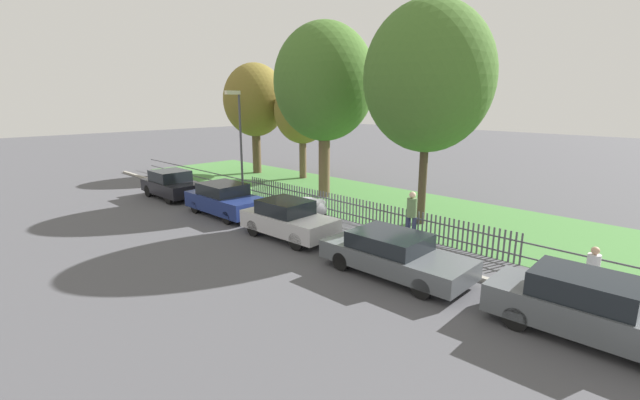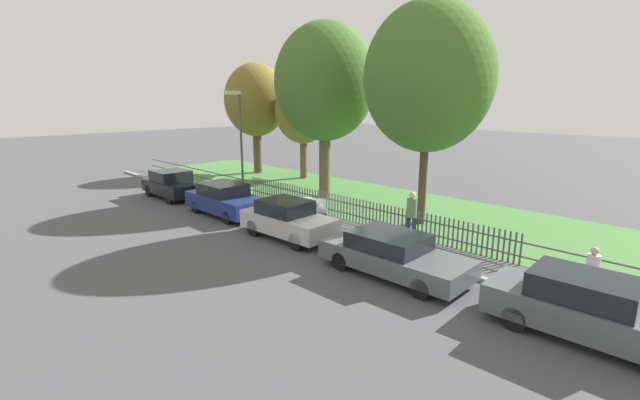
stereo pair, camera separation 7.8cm
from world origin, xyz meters
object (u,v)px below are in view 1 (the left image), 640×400
parked_car_red_compact (394,254)px  parked_car_silver_hatchback (172,184)px  tree_behind_motorcycle (302,111)px  pedestrian_near_fence (592,272)px  tree_far_left (428,78)px  street_lamp (239,135)px  parked_car_black_saloon (225,199)px  covered_motorcycle (311,207)px  pedestrian_by_lamp (412,213)px  tree_mid_park (324,83)px  parked_car_navy_estate (288,219)px  tree_nearest_kerb (255,101)px  parked_car_white_van (590,308)px

parked_car_red_compact → parked_car_silver_hatchback: bearing=178.1°
tree_behind_motorcycle → pedestrian_near_fence: (18.61, -7.12, -3.54)m
tree_far_left → street_lamp: size_ratio=1.61×
parked_car_black_saloon → covered_motorcycle: 4.19m
parked_car_red_compact → covered_motorcycle: (-5.78, 2.12, 0.02)m
parked_car_red_compact → tree_behind_motorcycle: size_ratio=0.70×
covered_motorcycle → pedestrian_by_lamp: (4.33, 1.05, 0.38)m
tree_behind_motorcycle → pedestrian_near_fence: size_ratio=4.23×
tree_mid_park → tree_far_left: (6.56, -0.80, 0.02)m
street_lamp → parked_car_navy_estate: bearing=-17.4°
covered_motorcycle → pedestrian_by_lamp: pedestrian_by_lamp is taller
parked_car_black_saloon → pedestrian_near_fence: bearing=6.5°
parked_car_silver_hatchback → tree_nearest_kerb: tree_nearest_kerb is taller
street_lamp → tree_far_left: bearing=23.6°
parked_car_red_compact → tree_far_left: tree_far_left is taller
parked_car_silver_hatchback → pedestrian_by_lamp: 13.45m
tree_mid_park → tree_far_left: tree_mid_park is taller
tree_mid_park → pedestrian_by_lamp: size_ratio=4.84×
parked_car_red_compact → street_lamp: 11.06m
pedestrian_near_fence → street_lamp: street_lamp is taller
tree_nearest_kerb → tree_behind_motorcycle: tree_nearest_kerb is taller
tree_nearest_kerb → street_lamp: tree_nearest_kerb is taller
parked_car_white_van → tree_nearest_kerb: (-22.96, 8.17, 4.37)m
parked_car_white_van → covered_motorcycle: size_ratio=2.24×
tree_nearest_kerb → tree_behind_motorcycle: (3.91, 0.88, -0.67)m
pedestrian_near_fence → street_lamp: size_ratio=0.28×
parked_car_red_compact → covered_motorcycle: bearing=158.6°
tree_behind_motorcycle → tree_mid_park: (4.92, -3.00, 1.60)m
parked_car_black_saloon → parked_car_navy_estate: (4.58, -0.16, 0.01)m
tree_far_left → street_lamp: tree_far_left is taller
parked_car_black_saloon → tree_nearest_kerb: tree_nearest_kerb is taller
tree_mid_park → parked_car_silver_hatchback: bearing=-133.0°
pedestrian_near_fence → pedestrian_by_lamp: (-6.19, 1.13, 0.18)m
parked_car_silver_hatchback → pedestrian_by_lamp: (13.11, 3.01, 0.32)m
parked_car_white_van → street_lamp: 16.02m
tree_behind_motorcycle → tree_far_left: 12.21m
street_lamp → parked_car_silver_hatchback: bearing=-157.7°
parked_car_black_saloon → tree_far_left: 10.27m
tree_behind_motorcycle → parked_car_silver_hatchback: bearing=-94.3°
parked_car_white_van → tree_behind_motorcycle: bearing=152.4°
parked_car_white_van → pedestrian_near_fence: pedestrian_near_fence is taller
tree_nearest_kerb → tree_far_left: 15.70m
tree_behind_motorcycle → tree_far_left: bearing=-18.3°
pedestrian_by_lamp → parked_car_black_saloon: bearing=-161.8°
tree_behind_motorcycle → parked_car_red_compact: bearing=-33.4°
parked_car_white_van → parked_car_red_compact: bearing=179.0°
parked_car_white_van → covered_motorcycle: parked_car_white_van is taller
parked_car_navy_estate → parked_car_white_van: 10.11m
tree_far_left → pedestrian_near_fence: bearing=-25.0°
parked_car_silver_hatchback → tree_far_left: bearing=23.0°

